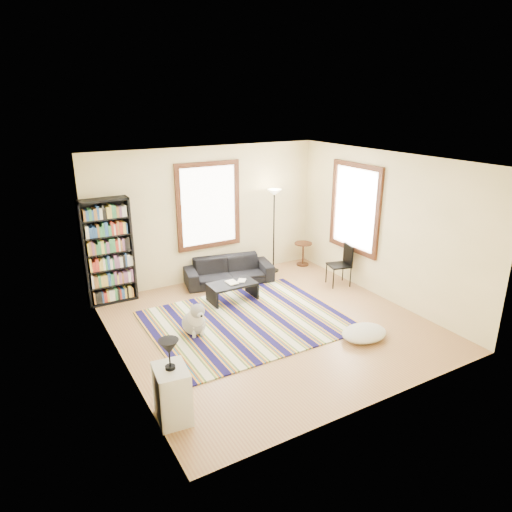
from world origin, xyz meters
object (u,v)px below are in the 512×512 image
floor_cushion (364,333)px  floor_lamp (274,231)px  sofa (229,271)px  folding_chair (339,265)px  side_table (303,254)px  coffee_table (232,292)px  white_cabinet (172,394)px  dog (193,317)px  bookshelf (108,252)px

floor_cushion → floor_lamp: bearing=84.3°
sofa → floor_cushion: (0.84, -3.22, -0.17)m
floor_cushion → folding_chair: size_ratio=0.92×
side_table → coffee_table: bearing=-157.9°
white_cabinet → dog: (1.04, 1.86, -0.05)m
floor_cushion → white_cabinet: (-3.36, -0.32, 0.25)m
sofa → dog: 2.24m
coffee_table → side_table: side_table is taller
folding_chair → floor_cushion: bearing=-104.1°
floor_lamp → folding_chair: bearing=-60.7°
floor_cushion → folding_chair: 2.28m
floor_lamp → side_table: 1.04m
bookshelf → side_table: 4.39m
bookshelf → side_table: size_ratio=3.70×
floor_cushion → floor_lamp: (0.33, 3.32, 0.83)m
white_cabinet → dog: size_ratio=1.16×
folding_chair → dog: (-3.41, -0.43, -0.13)m
side_table → folding_chair: bearing=-92.1°
dog → floor_cushion: bearing=-32.6°
floor_lamp → floor_cushion: bearing=-95.7°
floor_lamp → bookshelf: bearing=177.2°
bookshelf → floor_cushion: bearing=-47.6°
side_table → white_cabinet: (-4.50, -3.63, 0.08)m
sofa → coffee_table: (-0.34, -0.84, -0.09)m
bookshelf → side_table: (4.32, -0.17, -0.73)m
sofa → side_table: size_ratio=3.38×
floor_cushion → side_table: (1.14, 3.32, 0.17)m
floor_cushion → side_table: size_ratio=1.46×
bookshelf → white_cabinet: (-0.18, -3.81, -0.65)m
floor_lamp → folding_chair: size_ratio=2.16×
floor_cushion → floor_lamp: 3.44m
coffee_table → floor_lamp: bearing=31.9°
side_table → dog: 3.89m
sofa → bookshelf: 2.47m
bookshelf → coffee_table: (2.00, -1.11, -0.82)m
coffee_table → folding_chair: size_ratio=1.05×
coffee_table → folding_chair: 2.32m
sofa → white_cabinet: white_cabinet is taller
bookshelf → coffee_table: size_ratio=2.22×
folding_chair → dog: 3.44m
floor_lamp → white_cabinet: floor_lamp is taller
white_cabinet → floor_lamp: bearing=51.2°
white_cabinet → bookshelf: bearing=94.0°
dog → folding_chair: bearing=8.2°
bookshelf → floor_lamp: size_ratio=1.08×
bookshelf → dog: 2.24m
side_table → folding_chair: 1.35m
folding_chair → bookshelf: bearing=175.2°
floor_lamp → side_table: (0.80, -0.00, -0.66)m
coffee_table → side_table: size_ratio=1.67×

